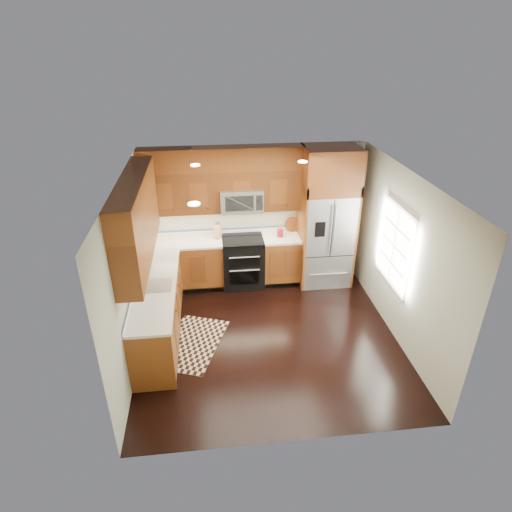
{
  "coord_description": "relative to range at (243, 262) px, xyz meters",
  "views": [
    {
      "loc": [
        -0.83,
        -5.4,
        4.31
      ],
      "look_at": [
        -0.13,
        0.6,
        1.14
      ],
      "focal_mm": 30.0,
      "sensor_mm": 36.0,
      "label": 1
    }
  ],
  "objects": [
    {
      "name": "range",
      "position": [
        0.0,
        0.0,
        0.0
      ],
      "size": [
        0.76,
        0.67,
        0.95
      ],
      "color": "black",
      "rests_on": "ground"
    },
    {
      "name": "wall_right",
      "position": [
        2.25,
        -1.67,
        0.83
      ],
      "size": [
        0.02,
        4.0,
        2.6
      ],
      "primitive_type": "cube",
      "color": "#B3B9A6",
      "rests_on": "ground"
    },
    {
      "name": "utensil_crock",
      "position": [
        0.7,
        0.04,
        0.58
      ],
      "size": [
        0.14,
        0.14,
        0.31
      ],
      "color": "maroon",
      "rests_on": "countertop"
    },
    {
      "name": "wall_back",
      "position": [
        0.25,
        0.33,
        0.83
      ],
      "size": [
        4.0,
        0.02,
        2.6
      ],
      "primitive_type": "cube",
      "color": "#B3B9A6",
      "rests_on": "ground"
    },
    {
      "name": "cutting_board",
      "position": [
        0.98,
        0.25,
        0.48
      ],
      "size": [
        0.3,
        0.3,
        0.02
      ],
      "primitive_type": "cylinder",
      "rotation": [
        0.0,
        0.0,
        0.02
      ],
      "color": "brown",
      "rests_on": "countertop"
    },
    {
      "name": "ground",
      "position": [
        0.25,
        -1.67,
        -0.47
      ],
      "size": [
        4.0,
        4.0,
        0.0
      ],
      "primitive_type": "plane",
      "color": "black",
      "rests_on": "ground"
    },
    {
      "name": "rug",
      "position": [
        -0.95,
        -1.71,
        -0.46
      ],
      "size": [
        1.21,
        1.52,
        0.01
      ],
      "primitive_type": "cube",
      "rotation": [
        0.0,
        0.0,
        -0.35
      ],
      "color": "black",
      "rests_on": "ground"
    },
    {
      "name": "microwave",
      "position": [
        -0.0,
        0.13,
        1.19
      ],
      "size": [
        0.76,
        0.4,
        0.42
      ],
      "color": "#B2B2B7",
      "rests_on": "ground"
    },
    {
      "name": "window",
      "position": [
        2.23,
        -1.47,
        0.93
      ],
      "size": [
        0.04,
        1.1,
        1.3
      ],
      "color": "white",
      "rests_on": "ground"
    },
    {
      "name": "sink_faucet",
      "position": [
        -1.48,
        -1.44,
        0.52
      ],
      "size": [
        0.54,
        0.44,
        0.37
      ],
      "color": "#B2B2B7",
      "rests_on": "countertop"
    },
    {
      "name": "wall_left",
      "position": [
        -1.75,
        -1.67,
        0.83
      ],
      "size": [
        0.02,
        4.0,
        2.6
      ],
      "primitive_type": "cube",
      "color": "#B3B9A6",
      "rests_on": "ground"
    },
    {
      "name": "knife_block",
      "position": [
        -0.44,
        0.14,
        0.6
      ],
      "size": [
        0.15,
        0.18,
        0.31
      ],
      "color": "tan",
      "rests_on": "countertop"
    },
    {
      "name": "base_cabinets",
      "position": [
        -0.98,
        -0.77,
        -0.02
      ],
      "size": [
        2.85,
        3.0,
        0.9
      ],
      "color": "#924E1C",
      "rests_on": "ground"
    },
    {
      "name": "upper_cabinets",
      "position": [
        -0.9,
        -0.58,
        1.56
      ],
      "size": [
        2.85,
        3.0,
        1.15
      ],
      "color": "brown",
      "rests_on": "ground"
    },
    {
      "name": "countertop",
      "position": [
        -0.84,
        -0.65,
        0.45
      ],
      "size": [
        2.86,
        3.01,
        0.04
      ],
      "color": "silver",
      "rests_on": "base_cabinets"
    },
    {
      "name": "refrigerator",
      "position": [
        1.55,
        -0.04,
        0.83
      ],
      "size": [
        0.98,
        0.75,
        2.6
      ],
      "color": "#B2B2B7",
      "rests_on": "ground"
    }
  ]
}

